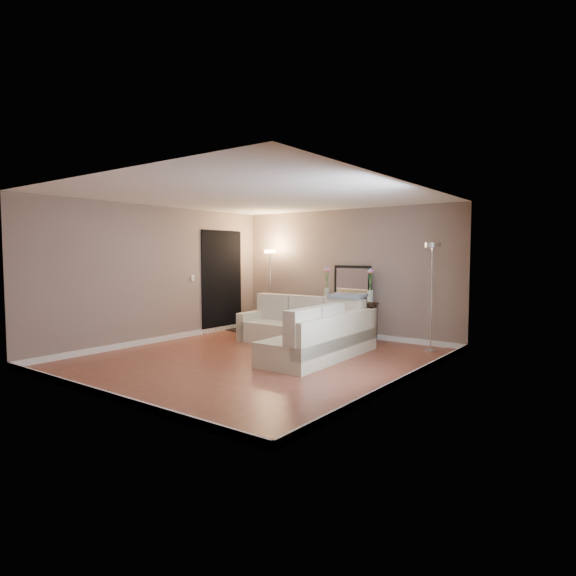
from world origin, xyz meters
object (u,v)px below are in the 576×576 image
Objects in this scene: console_table at (345,317)px; floor_lamp_lit at (270,273)px; floor_lamp_unlit at (432,275)px; sectional_sofa at (308,331)px.

floor_lamp_lit is at bearing -177.91° from console_table.
floor_lamp_unlit is at bearing -2.91° from floor_lamp_lit.
floor_lamp_unlit reaches higher than floor_lamp_lit.
console_table is at bearing 2.09° from floor_lamp_lit.
floor_lamp_unlit is at bearing 33.64° from sectional_sofa.
sectional_sofa is 2.10× the size of console_table.
console_table is 0.66× the size of floor_lamp_unlit.
floor_lamp_lit is at bearing 177.09° from floor_lamp_unlit.
floor_lamp_lit is 3.73m from floor_lamp_unlit.
floor_lamp_lit is (-1.86, -0.07, 0.84)m from console_table.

